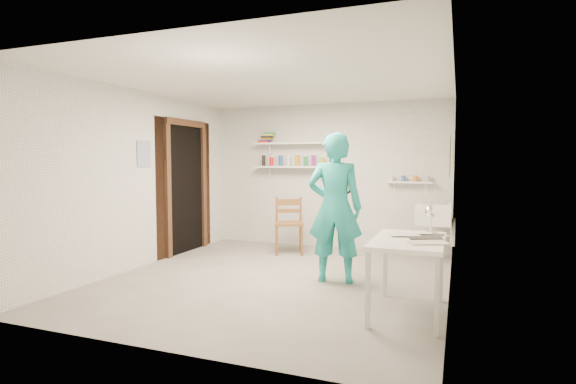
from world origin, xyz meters
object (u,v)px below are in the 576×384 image
(belfast_sink, at_px, (434,213))
(work_table, at_px, (408,277))
(man, at_px, (335,208))
(desk_lamp, at_px, (431,212))
(wall_clock, at_px, (343,182))
(wooden_chair, at_px, (289,224))

(belfast_sink, distance_m, work_table, 2.45)
(man, xyz_separation_m, desk_lamp, (1.12, -0.43, 0.05))
(man, height_order, desk_lamp, man)
(man, height_order, wall_clock, man)
(man, height_order, wooden_chair, man)
(desk_lamp, bearing_deg, wooden_chair, 141.33)
(work_table, bearing_deg, wall_clock, 130.00)
(wall_clock, bearing_deg, man, -109.13)
(man, relative_size, desk_lamp, 13.25)
(work_table, bearing_deg, man, 137.52)
(wall_clock, relative_size, wooden_chair, 0.34)
(wall_clock, height_order, work_table, wall_clock)
(wooden_chair, bearing_deg, wall_clock, -66.74)
(man, bearing_deg, belfast_sink, -133.69)
(belfast_sink, height_order, man, man)
(work_table, distance_m, desk_lamp, 0.75)
(man, xyz_separation_m, work_table, (0.94, -0.86, -0.53))
(belfast_sink, distance_m, wall_clock, 1.75)
(wooden_chair, relative_size, work_table, 0.88)
(man, relative_size, work_table, 1.66)
(work_table, bearing_deg, wooden_chair, 132.74)
(wall_clock, distance_m, work_table, 1.64)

